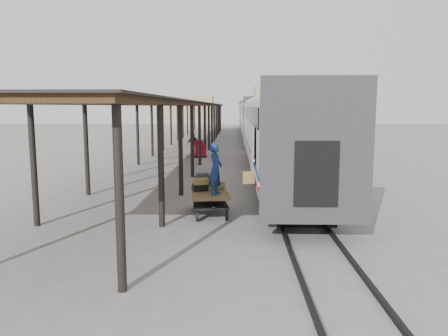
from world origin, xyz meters
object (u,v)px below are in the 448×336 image
Objects in this scene: baggage_cart at (210,197)px; luggage_tug at (198,149)px; pedestrian at (193,144)px; porter at (216,169)px.

luggage_tug reaches higher than baggage_cart.
pedestrian is at bearing 89.16° from baggage_cart.
porter is at bearing -103.65° from luggage_tug.
luggage_tug is (-1.93, 18.06, -0.08)m from baggage_cart.
baggage_cart is 1.57× the size of luggage_tug.
baggage_cart is at bearing 76.12° from pedestrian.
pedestrian reaches higher than baggage_cart.
luggage_tug is at bearing 88.04° from baggage_cart.
luggage_tug is 0.92× the size of porter.
baggage_cart is at bearing 36.10° from porter.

